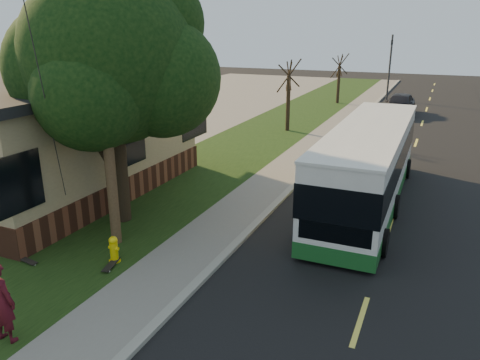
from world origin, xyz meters
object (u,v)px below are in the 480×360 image
object	(u,v)px
traffic_signal	(390,63)
skateboarder	(1,302)
bare_tree_far	(339,79)
transit_bus	(368,164)
leafy_tree	(114,61)
skateboard_main	(111,265)
fire_hydrant	(114,249)
utility_pole	(103,87)
dumpster	(73,167)
bare_tree_near	(288,96)
skateboard_spare	(27,261)
distant_car	(400,104)

from	to	relation	value
traffic_signal	skateboarder	distance (m)	37.79
bare_tree_far	transit_bus	size ratio (longest dim) A/B	0.38
skateboarder	leafy_tree	bearing A→B (deg)	-76.42
bare_tree_far	skateboard_main	distance (m)	30.34
fire_hydrant	skateboard_main	world-z (taller)	fire_hydrant
traffic_signal	skateboarder	size ratio (longest dim) A/B	3.16
traffic_signal	bare_tree_far	bearing A→B (deg)	-131.19
leafy_tree	utility_pole	bearing A→B (deg)	-62.40
traffic_signal	dumpster	distance (m)	30.44
utility_pole	bare_tree_near	bearing A→B (deg)	90.66
leafy_tree	dumpster	size ratio (longest dim) A/B	4.57
utility_pole	skateboarder	bearing A→B (deg)	-80.06
skateboard_main	skateboard_spare	distance (m)	2.35
skateboard_spare	dumpster	xyz separation A→B (m)	(-3.81, 6.04, 0.55)
transit_bus	skateboard_main	bearing A→B (deg)	-125.74
leafy_tree	dumpster	distance (m)	6.71
skateboard_spare	leafy_tree	bearing A→B (deg)	81.24
bare_tree_near	transit_bus	world-z (taller)	bare_tree_near
skateboarder	skateboard_spare	xyz separation A→B (m)	(-2.23, 2.60, -0.82)
distant_car	bare_tree_far	bearing A→B (deg)	150.43
leafy_tree	skateboard_spare	distance (m)	6.25
fire_hydrant	utility_pole	xyz separation A→B (m)	(-0.71, 0.99, 4.20)
utility_pole	traffic_signal	bearing A→B (deg)	83.42
utility_pole	traffic_signal	distance (m)	33.26
skateboarder	skateboard_spare	bearing A→B (deg)	-50.77
bare_tree_far	skateboard_main	bearing A→B (deg)	-89.05
fire_hydrant	distant_car	world-z (taller)	distant_car
traffic_signal	skateboarder	xyz separation A→B (m)	(-3.00, -37.60, -2.22)
transit_bus	skateboard_spare	xyz separation A→B (m)	(-7.65, -8.25, -1.42)
leafy_tree	distant_car	distance (m)	25.28
skateboard_spare	fire_hydrant	bearing A→B (deg)	25.08
skateboard_main	dumpster	bearing A→B (deg)	138.66
distant_car	traffic_signal	bearing A→B (deg)	105.98
fire_hydrant	dumpster	world-z (taller)	dumpster
utility_pole	dumpster	world-z (taller)	utility_pole
transit_bus	skateboard_spare	size ratio (longest dim) A/B	14.54
utility_pole	dumpster	bearing A→B (deg)	142.32
fire_hydrant	traffic_signal	xyz separation A→B (m)	(3.10, 34.00, 2.73)
skateboarder	skateboard_spare	world-z (taller)	skateboarder
fire_hydrant	traffic_signal	size ratio (longest dim) A/B	0.13
leafy_tree	dumpster	bearing A→B (deg)	151.33
bare_tree_far	traffic_signal	world-z (taller)	traffic_signal
skateboard_spare	bare_tree_far	bearing A→B (deg)	86.80
utility_pole	distant_car	distance (m)	26.58
fire_hydrant	traffic_signal	distance (m)	34.25
fire_hydrant	bare_tree_far	xyz separation A→B (m)	(-0.40, 30.00, 1.57)
bare_tree_near	transit_bus	xyz separation A→B (m)	(6.42, -10.74, -0.61)
bare_tree_far	transit_bus	xyz separation A→B (m)	(5.92, -22.74, -0.46)
utility_pole	leafy_tree	distance (m)	1.94
fire_hydrant	leafy_tree	xyz separation A→B (m)	(-1.57, 2.65, 4.73)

